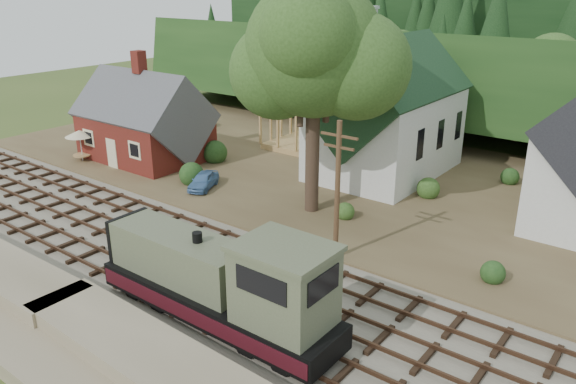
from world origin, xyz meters
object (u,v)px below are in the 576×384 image
Objects in this scene: locomotive at (223,284)px; patio_set at (80,135)px; car_green at (121,131)px; car_blue at (203,180)px.

locomotive is 4.66× the size of patio_set.
car_green is at bearing 117.60° from patio_set.
car_blue is 0.91× the size of car_green.
car_blue is at bearing -95.75° from car_green.
car_green is at bearing 150.58° from locomotive.
locomotive is at bearing -21.16° from patio_set.
car_blue is 1.34× the size of patio_set.
locomotive reaches higher than patio_set.
patio_set is (3.43, -6.56, 1.59)m from car_green.
car_green reaches higher than car_blue.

